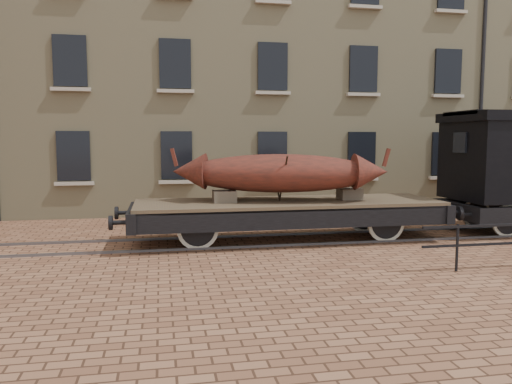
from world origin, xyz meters
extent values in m
plane|color=brown|center=(0.00, 0.00, 0.00)|extent=(90.00, 90.00, 0.00)
cube|color=tan|center=(3.00, 10.00, 7.00)|extent=(40.00, 10.00, 14.00)
cube|color=black|center=(-6.00, 4.96, 2.20)|extent=(1.10, 0.12, 1.70)
cube|color=#AEA48F|center=(-6.00, 4.90, 1.25)|extent=(1.30, 0.18, 0.12)
cube|color=black|center=(-2.50, 4.96, 2.20)|extent=(1.10, 0.12, 1.70)
cube|color=#AEA48F|center=(-2.50, 4.90, 1.25)|extent=(1.30, 0.18, 0.12)
cube|color=black|center=(1.00, 4.96, 2.20)|extent=(1.10, 0.12, 1.70)
cube|color=#AEA48F|center=(1.00, 4.90, 1.25)|extent=(1.30, 0.18, 0.12)
cube|color=black|center=(4.50, 4.96, 2.20)|extent=(1.10, 0.12, 1.70)
cube|color=#AEA48F|center=(4.50, 4.90, 1.25)|extent=(1.30, 0.18, 0.12)
cube|color=black|center=(8.00, 4.96, 2.20)|extent=(1.10, 0.12, 1.70)
cube|color=#AEA48F|center=(8.00, 4.90, 1.25)|extent=(1.30, 0.18, 0.12)
cube|color=black|center=(-6.00, 4.96, 5.40)|extent=(1.10, 0.12, 1.70)
cube|color=#AEA48F|center=(-6.00, 4.90, 4.45)|extent=(1.30, 0.18, 0.12)
cube|color=black|center=(-2.50, 4.96, 5.40)|extent=(1.10, 0.12, 1.70)
cube|color=#AEA48F|center=(-2.50, 4.90, 4.45)|extent=(1.30, 0.18, 0.12)
cube|color=black|center=(1.00, 4.96, 5.40)|extent=(1.10, 0.12, 1.70)
cube|color=#AEA48F|center=(1.00, 4.90, 4.45)|extent=(1.30, 0.18, 0.12)
cube|color=black|center=(4.50, 4.96, 5.40)|extent=(1.10, 0.12, 1.70)
cube|color=#AEA48F|center=(4.50, 4.90, 4.45)|extent=(1.30, 0.18, 0.12)
cube|color=black|center=(8.00, 4.96, 5.40)|extent=(1.10, 0.12, 1.70)
cube|color=#AEA48F|center=(8.00, 4.90, 4.45)|extent=(1.30, 0.18, 0.12)
cube|color=#AEA48F|center=(1.00, 4.90, 7.65)|extent=(1.30, 0.18, 0.12)
cube|color=#AEA48F|center=(4.50, 4.90, 7.65)|extent=(1.30, 0.18, 0.12)
cube|color=#AEA48F|center=(8.00, 4.90, 7.65)|extent=(1.30, 0.18, 0.12)
cylinder|color=black|center=(9.50, 4.95, 7.00)|extent=(0.14, 0.14, 14.00)
cube|color=#59595E|center=(0.00, -0.72, 0.03)|extent=(30.00, 0.08, 0.06)
cube|color=#59595E|center=(0.00, 0.72, 0.03)|extent=(30.00, 0.08, 0.06)
cylinder|color=black|center=(3.00, -3.80, 0.50)|extent=(0.06, 0.06, 1.00)
cube|color=brown|center=(0.34, 0.00, 1.03)|extent=(8.23, 2.41, 0.13)
cube|color=black|center=(0.34, -1.12, 0.77)|extent=(8.23, 0.18, 0.49)
cube|color=black|center=(0.34, 1.12, 0.77)|extent=(8.23, 0.18, 0.49)
cube|color=black|center=(-3.77, 0.00, 0.77)|extent=(0.24, 2.52, 0.49)
cylinder|color=black|center=(-4.08, -0.82, 0.77)|extent=(0.38, 0.11, 0.11)
cylinder|color=black|center=(-4.27, -0.82, 0.77)|extent=(0.09, 0.35, 0.35)
cylinder|color=black|center=(-4.08, 0.82, 0.77)|extent=(0.38, 0.11, 0.11)
cylinder|color=black|center=(-4.27, 0.82, 0.77)|extent=(0.09, 0.35, 0.35)
cube|color=black|center=(4.46, 0.00, 0.77)|extent=(0.24, 2.52, 0.49)
cylinder|color=black|center=(4.76, -0.82, 0.77)|extent=(0.38, 0.11, 0.11)
cylinder|color=black|center=(4.95, -0.82, 0.77)|extent=(0.09, 0.35, 0.35)
cylinder|color=black|center=(4.76, 0.82, 0.77)|extent=(0.38, 0.11, 0.11)
cylinder|color=black|center=(4.95, 0.82, 0.77)|extent=(0.09, 0.35, 0.35)
cylinder|color=black|center=(-2.18, 0.00, 0.53)|extent=(0.11, 2.09, 0.11)
cylinder|color=beige|center=(-2.18, -0.72, 0.53)|extent=(1.05, 0.08, 1.05)
cylinder|color=black|center=(-2.18, -0.72, 0.53)|extent=(0.86, 0.11, 0.86)
cube|color=black|center=(-2.18, -0.85, 0.79)|extent=(0.99, 0.09, 0.11)
cylinder|color=beige|center=(-2.18, 0.72, 0.53)|extent=(1.05, 0.08, 1.05)
cylinder|color=black|center=(-2.18, 0.72, 0.53)|extent=(0.86, 0.11, 0.86)
cube|color=black|center=(-2.18, 0.85, 0.79)|extent=(0.99, 0.09, 0.11)
cylinder|color=black|center=(2.87, 0.00, 0.53)|extent=(0.11, 2.09, 0.11)
cylinder|color=beige|center=(2.87, -0.72, 0.53)|extent=(1.05, 0.08, 1.05)
cylinder|color=black|center=(2.87, -0.72, 0.53)|extent=(0.86, 0.11, 0.86)
cube|color=black|center=(2.87, -0.85, 0.79)|extent=(0.99, 0.09, 0.11)
cylinder|color=beige|center=(2.87, 0.72, 0.53)|extent=(1.05, 0.08, 1.05)
cylinder|color=black|center=(2.87, 0.72, 0.53)|extent=(0.86, 0.11, 0.86)
cube|color=black|center=(2.87, 0.85, 0.79)|extent=(0.99, 0.09, 0.11)
cube|color=black|center=(0.34, 0.00, 0.60)|extent=(4.39, 0.07, 0.07)
cube|color=brown|center=(-1.41, 0.00, 1.25)|extent=(0.60, 0.55, 0.31)
cube|color=brown|center=(2.10, 0.00, 1.25)|extent=(0.60, 0.55, 0.31)
ellipsoid|color=maroon|center=(0.09, 0.00, 1.85)|extent=(5.40, 2.68, 1.03)
cone|color=maroon|center=(-2.31, 0.53, 1.89)|extent=(1.08, 1.15, 0.98)
cube|color=maroon|center=(-2.70, 0.61, 2.28)|extent=(0.22, 0.15, 0.50)
cone|color=maroon|center=(2.48, -0.53, 1.89)|extent=(1.08, 1.15, 0.98)
cube|color=maroon|center=(2.87, -0.61, 2.28)|extent=(0.22, 0.15, 0.50)
cylinder|color=black|center=(0.09, -0.42, 1.72)|extent=(0.04, 0.88, 1.27)
cylinder|color=black|center=(0.09, 0.42, 1.72)|extent=(0.04, 0.88, 1.27)
cube|color=black|center=(5.46, 0.00, 0.69)|extent=(0.22, 2.37, 0.45)
cylinder|color=black|center=(5.01, -0.79, 0.69)|extent=(0.08, 0.32, 0.32)
cylinder|color=black|center=(5.01, 0.79, 0.69)|extent=(0.08, 0.32, 0.32)
cylinder|color=black|center=(6.55, 0.00, 0.47)|extent=(0.10, 1.88, 0.10)
cylinder|color=beige|center=(6.55, -0.72, 0.47)|extent=(0.95, 0.07, 0.95)
cylinder|color=black|center=(6.55, -0.72, 0.47)|extent=(0.78, 0.10, 0.78)
cylinder|color=beige|center=(6.55, 0.72, 0.47)|extent=(0.95, 0.07, 0.95)
cylinder|color=black|center=(6.55, 0.72, 0.47)|extent=(0.78, 0.10, 0.78)
cube|color=black|center=(5.44, 0.00, 2.67)|extent=(0.08, 0.59, 0.59)
camera|label=1|loc=(-3.06, -13.07, 2.75)|focal=35.00mm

